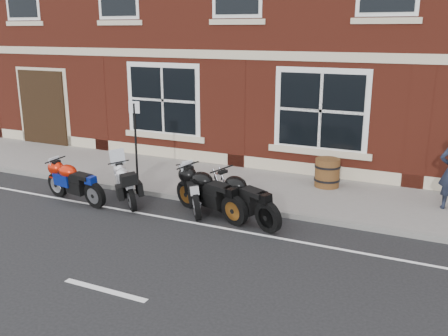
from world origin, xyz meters
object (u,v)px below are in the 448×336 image
at_px(moto_touring_silver, 127,182).
at_px(parking_sign, 136,137).
at_px(moto_sport_silver, 194,188).
at_px(moto_naked_black, 244,196).
at_px(moto_sport_black, 210,191).
at_px(barrel_planter, 327,173).
at_px(moto_sport_red, 75,180).

distance_m(moto_touring_silver, parking_sign, 1.47).
distance_m(moto_touring_silver, moto_sport_silver, 1.74).
height_order(moto_touring_silver, parking_sign, parking_sign).
distance_m(moto_sport_silver, parking_sign, 2.46).
xyz_separation_m(moto_touring_silver, moto_sport_silver, (1.71, 0.30, 0.02)).
distance_m(moto_naked_black, parking_sign, 3.76).
height_order(moto_sport_black, barrel_planter, moto_sport_black).
xyz_separation_m(moto_sport_red, moto_sport_black, (3.42, 0.55, 0.05)).
bearing_deg(moto_naked_black, moto_sport_silver, 105.72).
xyz_separation_m(moto_naked_black, parking_sign, (-3.52, 1.03, 0.82)).
xyz_separation_m(moto_sport_red, barrel_planter, (5.38, 3.45, -0.04)).
bearing_deg(moto_sport_red, moto_naked_black, -71.43).
relative_size(moto_sport_silver, moto_naked_black, 0.83).
distance_m(moto_sport_red, moto_sport_silver, 2.99).
distance_m(moto_sport_silver, moto_naked_black, 1.38).
height_order(moto_touring_silver, moto_sport_silver, moto_touring_silver).
xyz_separation_m(moto_touring_silver, barrel_planter, (4.20, 2.95, -0.00)).
bearing_deg(moto_sport_red, moto_sport_silver, -63.38).
xyz_separation_m(moto_sport_black, moto_sport_silver, (-0.53, 0.24, -0.06)).
relative_size(moto_sport_red, moto_sport_silver, 1.20).
distance_m(moto_sport_black, barrel_planter, 3.50).
bearing_deg(parking_sign, moto_sport_silver, -25.58).
height_order(moto_sport_red, moto_sport_silver, moto_sport_red).
distance_m(moto_sport_black, moto_sport_silver, 0.59).
height_order(moto_sport_black, moto_naked_black, moto_sport_black).
xyz_separation_m(moto_touring_silver, parking_sign, (-0.45, 1.08, 0.89)).
height_order(moto_sport_red, moto_naked_black, moto_naked_black).
relative_size(moto_touring_silver, moto_sport_red, 0.70).
distance_m(moto_sport_red, barrel_planter, 6.39).
xyz_separation_m(moto_sport_silver, moto_naked_black, (1.36, -0.25, 0.06)).
bearing_deg(barrel_planter, moto_naked_black, -111.34).
bearing_deg(moto_naked_black, moto_sport_black, 115.69).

